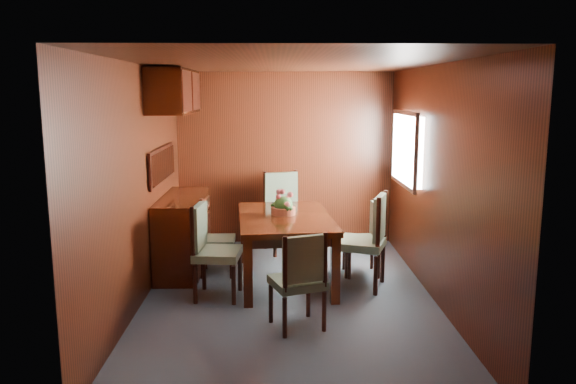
{
  "coord_description": "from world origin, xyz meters",
  "views": [
    {
      "loc": [
        -0.14,
        -5.58,
        2.12
      ],
      "look_at": [
        0.0,
        0.43,
        1.05
      ],
      "focal_mm": 35.0,
      "sensor_mm": 36.0,
      "label": 1
    }
  ],
  "objects_px": {
    "chair_left_near": "(210,245)",
    "flower_centerpiece": "(283,202)",
    "sideboard": "(183,233)",
    "chair_head": "(300,276)",
    "dining_table": "(285,225)",
    "chair_right_near": "(369,236)"
  },
  "relations": [
    {
      "from": "dining_table",
      "to": "chair_head",
      "type": "height_order",
      "value": "chair_head"
    },
    {
      "from": "chair_right_near",
      "to": "flower_centerpiece",
      "type": "height_order",
      "value": "chair_right_near"
    },
    {
      "from": "sideboard",
      "to": "flower_centerpiece",
      "type": "height_order",
      "value": "flower_centerpiece"
    },
    {
      "from": "sideboard",
      "to": "dining_table",
      "type": "xyz_separation_m",
      "value": [
        1.22,
        -0.45,
        0.2
      ]
    },
    {
      "from": "flower_centerpiece",
      "to": "dining_table",
      "type": "bearing_deg",
      "value": -75.9
    },
    {
      "from": "chair_left_near",
      "to": "flower_centerpiece",
      "type": "bearing_deg",
      "value": 131.0
    },
    {
      "from": "sideboard",
      "to": "chair_right_near",
      "type": "bearing_deg",
      "value": -17.97
    },
    {
      "from": "sideboard",
      "to": "chair_head",
      "type": "bearing_deg",
      "value": -53.45
    },
    {
      "from": "chair_left_near",
      "to": "chair_right_near",
      "type": "distance_m",
      "value": 1.71
    },
    {
      "from": "sideboard",
      "to": "chair_right_near",
      "type": "distance_m",
      "value": 2.24
    },
    {
      "from": "sideboard",
      "to": "chair_head",
      "type": "height_order",
      "value": "chair_head"
    },
    {
      "from": "chair_left_near",
      "to": "sideboard",
      "type": "bearing_deg",
      "value": -149.95
    },
    {
      "from": "dining_table",
      "to": "flower_centerpiece",
      "type": "xyz_separation_m",
      "value": [
        -0.02,
        0.07,
        0.25
      ]
    },
    {
      "from": "dining_table",
      "to": "chair_left_near",
      "type": "xyz_separation_m",
      "value": [
        -0.78,
        -0.49,
        -0.09
      ]
    },
    {
      "from": "chair_left_near",
      "to": "chair_right_near",
      "type": "height_order",
      "value": "chair_right_near"
    },
    {
      "from": "chair_left_near",
      "to": "chair_head",
      "type": "xyz_separation_m",
      "value": [
        0.9,
        -0.85,
        -0.05
      ]
    },
    {
      "from": "chair_left_near",
      "to": "flower_centerpiece",
      "type": "xyz_separation_m",
      "value": [
        0.77,
        0.55,
        0.34
      ]
    },
    {
      "from": "sideboard",
      "to": "chair_head",
      "type": "distance_m",
      "value": 2.23
    },
    {
      "from": "sideboard",
      "to": "chair_left_near",
      "type": "xyz_separation_m",
      "value": [
        0.43,
        -0.94,
        0.11
      ]
    },
    {
      "from": "dining_table",
      "to": "chair_right_near",
      "type": "relative_size",
      "value": 1.6
    },
    {
      "from": "dining_table",
      "to": "chair_left_near",
      "type": "distance_m",
      "value": 0.93
    },
    {
      "from": "sideboard",
      "to": "chair_right_near",
      "type": "relative_size",
      "value": 1.33
    }
  ]
}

